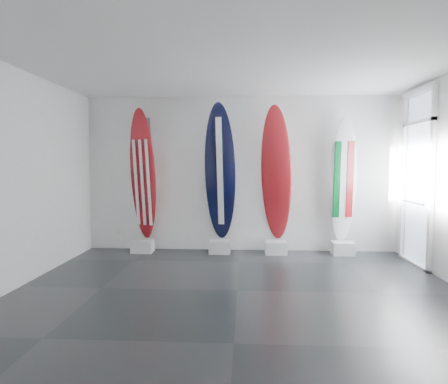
# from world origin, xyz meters

# --- Properties ---
(floor) EXTENTS (6.00, 6.00, 0.00)m
(floor) POSITION_xyz_m (0.00, 0.00, 0.00)
(floor) COLOR black
(floor) RESTS_ON ground
(ceiling) EXTENTS (6.00, 6.00, 0.00)m
(ceiling) POSITION_xyz_m (0.00, 0.00, 3.00)
(ceiling) COLOR white
(ceiling) RESTS_ON wall_back
(wall_back) EXTENTS (6.00, 0.00, 6.00)m
(wall_back) POSITION_xyz_m (0.00, 2.50, 1.50)
(wall_back) COLOR white
(wall_back) RESTS_ON ground
(wall_front) EXTENTS (6.00, 0.00, 6.00)m
(wall_front) POSITION_xyz_m (0.00, -2.50, 1.50)
(wall_front) COLOR white
(wall_front) RESTS_ON ground
(wall_left) EXTENTS (0.00, 5.00, 5.00)m
(wall_left) POSITION_xyz_m (-3.00, 0.00, 1.50)
(wall_left) COLOR white
(wall_left) RESTS_ON ground
(display_block_usa) EXTENTS (0.40, 0.30, 0.24)m
(display_block_usa) POSITION_xyz_m (-1.87, 2.18, 0.12)
(display_block_usa) COLOR white
(display_block_usa) RESTS_ON floor
(surfboard_usa) EXTENTS (0.64, 0.47, 2.52)m
(surfboard_usa) POSITION_xyz_m (-1.87, 2.28, 1.50)
(surfboard_usa) COLOR maroon
(surfboard_usa) RESTS_ON display_block_usa
(display_block_navy) EXTENTS (0.40, 0.30, 0.24)m
(display_block_navy) POSITION_xyz_m (-0.38, 2.18, 0.12)
(display_block_navy) COLOR white
(display_block_navy) RESTS_ON floor
(surfboard_navy) EXTENTS (0.64, 0.51, 2.60)m
(surfboard_navy) POSITION_xyz_m (-0.38, 2.28, 1.54)
(surfboard_navy) COLOR black
(surfboard_navy) RESTS_ON display_block_navy
(display_block_swiss) EXTENTS (0.40, 0.30, 0.24)m
(display_block_swiss) POSITION_xyz_m (0.68, 2.18, 0.12)
(display_block_swiss) COLOR white
(display_block_swiss) RESTS_ON floor
(surfboard_swiss) EXTENTS (0.69, 0.61, 2.55)m
(surfboard_swiss) POSITION_xyz_m (0.68, 2.28, 1.51)
(surfboard_swiss) COLOR maroon
(surfboard_swiss) RESTS_ON display_block_swiss
(display_block_italy) EXTENTS (0.40, 0.30, 0.24)m
(display_block_italy) POSITION_xyz_m (1.93, 2.18, 0.12)
(display_block_italy) COLOR white
(display_block_italy) RESTS_ON floor
(surfboard_italy) EXTENTS (0.55, 0.26, 2.33)m
(surfboard_italy) POSITION_xyz_m (1.93, 2.28, 1.40)
(surfboard_italy) COLOR white
(surfboard_italy) RESTS_ON display_block_italy
(wall_outlet) EXTENTS (0.09, 0.02, 0.13)m
(wall_outlet) POSITION_xyz_m (-2.45, 2.48, 0.35)
(wall_outlet) COLOR silver
(wall_outlet) RESTS_ON wall_back
(glass_door) EXTENTS (0.12, 1.16, 2.85)m
(glass_door) POSITION_xyz_m (2.97, 1.55, 1.43)
(glass_door) COLOR white
(glass_door) RESTS_ON floor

